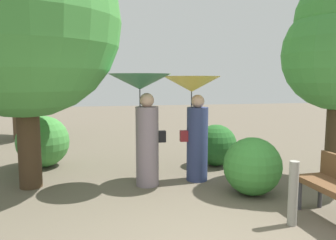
# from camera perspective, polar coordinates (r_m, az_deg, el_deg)

# --- Properties ---
(person_left) EXTENTS (1.07, 1.07, 1.95)m
(person_left) POSITION_cam_1_polar(r_m,az_deg,el_deg) (5.66, -4.33, 1.92)
(person_left) COLOR gray
(person_left) RESTS_ON ground
(person_right) EXTENTS (1.04, 1.04, 1.91)m
(person_right) POSITION_cam_1_polar(r_m,az_deg,el_deg) (5.95, 4.52, 2.01)
(person_right) COLOR navy
(person_right) RESTS_ON ground
(tree_near_left) EXTENTS (2.53, 2.53, 3.87)m
(tree_near_left) POSITION_cam_1_polar(r_m,az_deg,el_deg) (11.18, -25.07, 9.47)
(tree_near_left) COLOR brown
(tree_near_left) RESTS_ON ground
(tree_mid_left) EXTENTS (3.21, 3.21, 4.85)m
(tree_mid_left) POSITION_cam_1_polar(r_m,az_deg,el_deg) (6.13, -24.01, 17.76)
(tree_mid_left) COLOR #42301E
(tree_mid_left) RESTS_ON ground
(bush_path_left) EXTENTS (0.93, 0.93, 0.93)m
(bush_path_left) POSITION_cam_1_polar(r_m,az_deg,el_deg) (5.52, 14.41, -7.76)
(bush_path_left) COLOR #387F33
(bush_path_left) RESTS_ON ground
(bush_path_right) EXTENTS (1.09, 1.09, 1.09)m
(bush_path_right) POSITION_cam_1_polar(r_m,az_deg,el_deg) (7.48, -20.86, -3.49)
(bush_path_right) COLOR #428C3D
(bush_path_right) RESTS_ON ground
(bush_behind_bench) EXTENTS (0.89, 0.89, 0.89)m
(bush_behind_bench) POSITION_cam_1_polar(r_m,az_deg,el_deg) (7.18, 8.31, -4.33)
(bush_behind_bench) COLOR #235B23
(bush_behind_bench) RESTS_ON ground
(path_marker_post) EXTENTS (0.12, 0.12, 0.84)m
(path_marker_post) POSITION_cam_1_polar(r_m,az_deg,el_deg) (4.56, 20.85, -11.80)
(path_marker_post) COLOR gray
(path_marker_post) RESTS_ON ground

